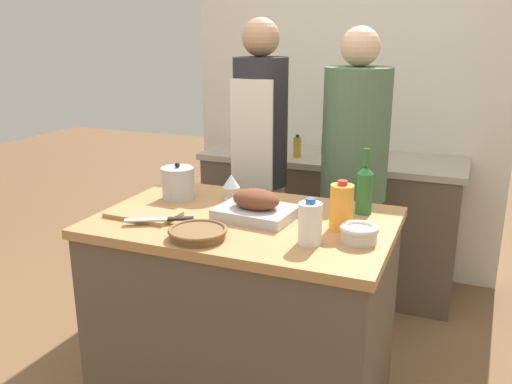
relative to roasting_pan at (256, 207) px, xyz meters
The scene contains 17 objects.
kitchen_island 0.52m from the roasting_pan, 153.11° to the right, with size 1.23×0.81×0.94m.
back_counter 1.54m from the roasting_pan, 91.62° to the left, with size 1.71×0.60×0.90m.
back_wall 1.81m from the roasting_pan, 91.31° to the left, with size 2.21×0.10×2.55m.
roasting_pan is the anchor object (origin of this frame).
wicker_basket 0.32m from the roasting_pan, 110.91° to the right, with size 0.23×0.23×0.04m.
cutting_board 0.48m from the roasting_pan, 159.84° to the right, with size 0.31×0.18×0.02m.
stock_pot 0.46m from the roasting_pan, 164.93° to the left, with size 0.16×0.16×0.17m.
mixing_bowl 0.47m from the roasting_pan, 13.76° to the right, with size 0.14×0.14×0.07m.
juice_jug 0.37m from the roasting_pan, ahead, with size 0.09×0.09×0.20m.
milk_jug 0.35m from the roasting_pan, 33.55° to the right, with size 0.09×0.09×0.17m.
wine_bottle_green 0.47m from the roasting_pan, 29.21° to the left, with size 0.07×0.07×0.28m.
wine_glass_left 0.29m from the roasting_pan, 135.75° to the left, with size 0.08×0.08×0.12m.
knife_chef 0.39m from the roasting_pan, 146.01° to the right, with size 0.26×0.16×0.01m.
condiment_bottle_tall 1.50m from the roasting_pan, 93.85° to the left, with size 0.06×0.06×0.14m.
condiment_bottle_short 1.32m from the roasting_pan, 100.36° to the left, with size 0.05×0.05×0.15m.
person_cook_aproned 0.85m from the roasting_pan, 110.42° to the left, with size 0.30×0.31×1.76m.
person_cook_guest 0.84m from the roasting_pan, 73.34° to the left, with size 0.35×0.35×1.72m.
Camera 1 is at (0.85, -1.97, 1.69)m, focal length 38.00 mm.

